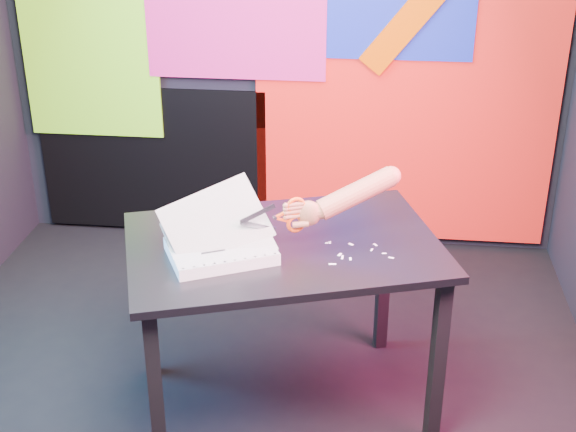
# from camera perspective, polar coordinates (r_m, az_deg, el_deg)

# --- Properties ---
(room) EXTENTS (3.01, 3.01, 2.71)m
(room) POSITION_cam_1_polar(r_m,az_deg,el_deg) (2.82, -3.88, 9.49)
(room) COLOR black
(room) RESTS_ON ground
(backdrop) EXTENTS (2.88, 0.05, 2.08)m
(backdrop) POSITION_cam_1_polar(r_m,az_deg,el_deg) (4.32, 0.50, 9.75)
(backdrop) COLOR red
(backdrop) RESTS_ON ground
(work_table) EXTENTS (1.34, 1.09, 0.75)m
(work_table) POSITION_cam_1_polar(r_m,az_deg,el_deg) (3.03, -0.33, -3.49)
(work_table) COLOR black
(work_table) RESTS_ON ground
(printout_stack) EXTENTS (0.46, 0.40, 0.28)m
(printout_stack) POSITION_cam_1_polar(r_m,az_deg,el_deg) (2.89, -4.80, -2.38)
(printout_stack) COLOR silver
(printout_stack) RESTS_ON work_table
(scissors) EXTENTS (0.23, 0.11, 0.14)m
(scissors) POSITION_cam_1_polar(r_m,az_deg,el_deg) (2.90, 0.24, 0.04)
(scissors) COLOR #A9AAAF
(scissors) RESTS_ON printout_stack
(hand_forearm) EXTENTS (0.41, 0.21, 0.19)m
(hand_forearm) POSITION_cam_1_polar(r_m,az_deg,el_deg) (2.95, 4.30, 1.41)
(hand_forearm) COLOR #B16549
(hand_forearm) RESTS_ON work_table
(paper_clippings) EXTENTS (0.26, 0.18, 0.00)m
(paper_clippings) POSITION_cam_1_polar(r_m,az_deg,el_deg) (2.93, 4.48, -2.59)
(paper_clippings) COLOR white
(paper_clippings) RESTS_ON work_table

